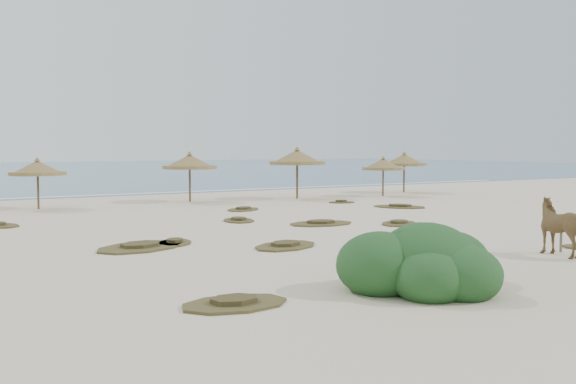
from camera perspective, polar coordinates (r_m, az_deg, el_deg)
ground at (r=19.15m, az=6.45°, el=-5.24°), size 160.00×160.00×0.00m
ocean at (r=90.70m, az=-24.08°, el=1.72°), size 200.00×100.00×0.01m
foam_line at (r=42.63m, az=-15.55°, el=-0.26°), size 70.00×0.60×0.01m
palapa_2 at (r=34.08m, az=-21.37°, el=1.93°), size 3.58×3.58×2.58m
palapa_3 at (r=36.39m, az=-8.74°, el=2.60°), size 3.79×3.79×2.85m
palapa_4 at (r=38.16m, az=0.82°, el=3.03°), size 3.38×3.38×3.12m
palapa_5 at (r=40.59m, az=8.46°, el=2.40°), size 3.23×3.23×2.53m
palapa_6 at (r=44.16m, az=10.29°, el=2.77°), size 3.82×3.82×2.79m
horse at (r=19.74m, az=23.42°, el=-2.88°), size 1.04×1.99×1.63m
fence_post_far at (r=20.40m, az=23.11°, el=-3.44°), size 0.09×0.09×1.08m
bush at (r=14.19m, az=12.09°, el=-6.29°), size 3.76×3.31×1.68m
scrub_1 at (r=20.10m, az=-12.97°, el=-4.73°), size 3.56×3.00×0.16m
scrub_2 at (r=20.76m, az=-10.03°, el=-4.41°), size 1.68×1.90×0.16m
scrub_3 at (r=25.58m, az=2.95°, el=-2.77°), size 2.82×1.96×0.16m
scrub_4 at (r=25.93m, az=9.82°, el=-2.73°), size 2.44×2.27×0.16m
scrub_5 at (r=33.20m, az=9.90°, el=-1.27°), size 2.95×3.21×0.16m
scrub_7 at (r=31.34m, az=-4.00°, el=-1.53°), size 2.49×2.32×0.16m
scrub_9 at (r=19.79m, az=-0.22°, el=-4.76°), size 2.82×2.39×0.16m
scrub_10 at (r=35.48m, az=4.77°, el=-0.89°), size 1.72×1.43×0.16m
scrub_11 at (r=12.66m, az=-4.78°, el=-9.79°), size 2.28×1.58×0.16m
scrub_13 at (r=26.70m, az=-4.41°, el=-2.49°), size 1.75×2.21×0.16m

